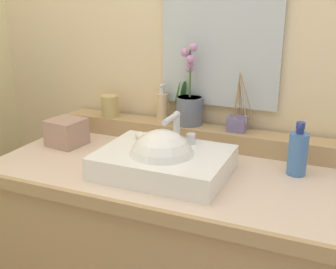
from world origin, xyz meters
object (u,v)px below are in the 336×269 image
soap_dispenser (162,106)px  lotion_bottle (298,153)px  potted_plant (189,105)px  tumbler_cup (110,106)px  soap_bar (144,136)px  tissue_box (67,132)px  sink_basin (163,162)px  reed_diffuser (238,123)px

soap_dispenser → lotion_bottle: bearing=-16.8°
potted_plant → lotion_bottle: size_ratio=1.79×
tumbler_cup → soap_bar: bearing=-38.9°
potted_plant → tissue_box: potted_plant is taller
soap_bar → soap_dispenser: 0.26m
soap_bar → tumbler_cup: size_ratio=0.76×
sink_basin → tissue_box: bearing=166.9°
tissue_box → reed_diffuser: bearing=19.7°
sink_basin → soap_dispenser: soap_dispenser is taller
tumbler_cup → tissue_box: size_ratio=0.71×
potted_plant → tumbler_cup: 0.36m
soap_dispenser → tumbler_cup: 0.24m
sink_basin → reed_diffuser: size_ratio=1.89×
sink_basin → lotion_bottle: sink_basin is taller
sink_basin → reed_diffuser: bearing=63.8°
tumbler_cup → tissue_box: (-0.08, -0.21, -0.07)m
soap_bar → soap_dispenser: bearing=98.7°
soap_bar → potted_plant: size_ratio=0.21×
lotion_bottle → tissue_box: (-0.89, -0.07, -0.02)m
tumbler_cup → potted_plant: bearing=4.5°
potted_plant → tumbler_cup: size_ratio=3.58×
soap_dispenser → lotion_bottle: soap_dispenser is taller
potted_plant → soap_dispenser: size_ratio=2.14×
tumbler_cup → tissue_box: bearing=-111.1°
soap_dispenser → tissue_box: (-0.32, -0.24, -0.08)m
soap_dispenser → tumbler_cup: (-0.24, -0.03, -0.02)m
sink_basin → lotion_bottle: (0.42, 0.18, 0.04)m
sink_basin → soap_dispenser: 0.40m
tumbler_cup → reed_diffuser: size_ratio=0.40×
tissue_box → soap_dispenser: bearing=37.2°
reed_diffuser → tissue_box: size_ratio=1.76×
reed_diffuser → sink_basin: bearing=-116.2°
potted_plant → lotion_bottle: (0.45, -0.17, -0.08)m
soap_dispenser → tissue_box: bearing=-142.8°
sink_basin → potted_plant: size_ratio=1.31×
potted_plant → lotion_bottle: 0.49m
potted_plant → tissue_box: 0.51m
potted_plant → soap_dispenser: 0.12m
tumbler_cup → reed_diffuser: 0.56m
soap_bar → tumbler_cup: tumbler_cup is taller
reed_diffuser → tissue_box: 0.68m
soap_bar → tumbler_cup: (-0.27, 0.22, 0.03)m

